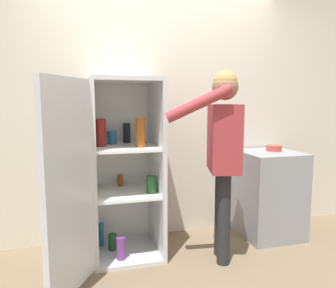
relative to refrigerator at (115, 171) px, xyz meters
name	(u,v)px	position (x,y,z in m)	size (l,w,h in m)	color
ground_plane	(188,279)	(0.50, -0.53, -0.80)	(12.00, 12.00, 0.00)	#7A664C
wall_back	(158,113)	(0.50, 0.45, 0.48)	(7.00, 0.06, 2.55)	beige
refrigerator	(115,171)	(0.00, 0.00, 0.00)	(0.95, 1.18, 1.60)	silver
person	(223,142)	(0.89, -0.28, 0.26)	(0.73, 0.55, 1.66)	#262628
counter	(268,194)	(1.59, 0.09, -0.35)	(0.58, 0.61, 0.88)	gray
bowl	(274,148)	(1.66, 0.13, 0.12)	(0.16, 0.16, 0.06)	#B24738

